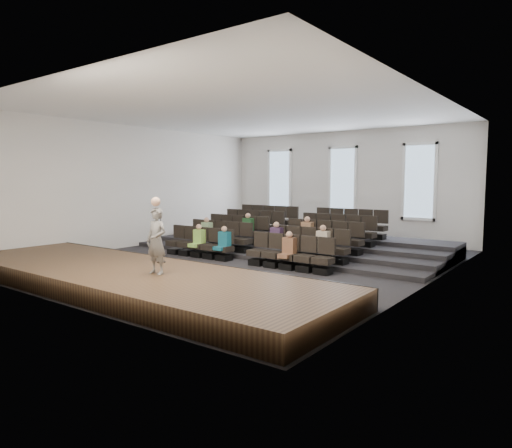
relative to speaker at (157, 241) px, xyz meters
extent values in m
plane|color=black|center=(-1.06, 5.11, -1.30)|extent=(14.00, 14.00, 0.00)
cube|color=white|center=(-1.06, 5.11, 3.71)|extent=(12.00, 14.00, 0.02)
cube|color=silver|center=(-1.06, 12.13, 1.20)|extent=(12.00, 0.04, 5.00)
cube|color=silver|center=(-1.06, -1.91, 1.20)|extent=(12.00, 0.04, 5.00)
cube|color=silver|center=(-7.08, 5.11, 1.20)|extent=(0.04, 14.00, 5.00)
cube|color=silver|center=(4.96, 5.11, 1.20)|extent=(0.04, 14.00, 5.00)
cube|color=#4A351F|center=(-1.06, 0.01, -1.05)|extent=(11.80, 3.60, 0.50)
cube|color=black|center=(-1.06, 1.78, -1.05)|extent=(11.80, 0.06, 0.52)
cube|color=black|center=(-1.06, 7.43, -1.23)|extent=(11.80, 4.80, 0.15)
cube|color=black|center=(-1.06, 7.96, -1.15)|extent=(11.80, 3.75, 0.30)
cube|color=black|center=(-1.06, 8.48, -1.08)|extent=(11.80, 2.70, 0.45)
cube|color=black|center=(-1.06, 9.01, -1.00)|extent=(11.80, 1.65, 0.60)
cube|color=black|center=(-4.18, 4.51, -1.20)|extent=(0.47, 0.43, 0.20)
cube|color=black|center=(-4.18, 4.51, -0.89)|extent=(0.55, 0.50, 0.19)
cube|color=black|center=(-4.18, 4.72, -0.48)|extent=(0.55, 0.08, 0.50)
cube|color=black|center=(-3.58, 4.51, -1.20)|extent=(0.47, 0.43, 0.20)
cube|color=black|center=(-3.58, 4.51, -0.89)|extent=(0.55, 0.50, 0.19)
cube|color=black|center=(-3.58, 4.72, -0.48)|extent=(0.55, 0.08, 0.50)
cube|color=black|center=(-2.98, 4.51, -1.20)|extent=(0.47, 0.43, 0.20)
cube|color=black|center=(-2.98, 4.51, -0.89)|extent=(0.55, 0.50, 0.19)
cube|color=black|center=(-2.98, 4.72, -0.48)|extent=(0.55, 0.08, 0.50)
cube|color=black|center=(-2.38, 4.51, -1.20)|extent=(0.47, 0.43, 0.20)
cube|color=black|center=(-2.38, 4.51, -0.89)|extent=(0.55, 0.50, 0.19)
cube|color=black|center=(-2.38, 4.72, -0.48)|extent=(0.55, 0.08, 0.50)
cube|color=black|center=(-1.78, 4.51, -1.20)|extent=(0.47, 0.43, 0.20)
cube|color=black|center=(-1.78, 4.51, -0.89)|extent=(0.55, 0.50, 0.19)
cube|color=black|center=(-1.78, 4.72, -0.48)|extent=(0.55, 0.08, 0.50)
cube|color=black|center=(-0.33, 4.51, -1.20)|extent=(0.47, 0.43, 0.20)
cube|color=black|center=(-0.33, 4.51, -0.89)|extent=(0.55, 0.50, 0.19)
cube|color=black|center=(-0.33, 4.72, -0.48)|extent=(0.55, 0.08, 0.50)
cube|color=black|center=(0.27, 4.51, -1.20)|extent=(0.47, 0.43, 0.20)
cube|color=black|center=(0.27, 4.51, -0.89)|extent=(0.55, 0.50, 0.19)
cube|color=black|center=(0.27, 4.72, -0.48)|extent=(0.55, 0.08, 0.50)
cube|color=black|center=(0.87, 4.51, -1.20)|extent=(0.47, 0.43, 0.20)
cube|color=black|center=(0.87, 4.51, -0.89)|extent=(0.55, 0.50, 0.19)
cube|color=black|center=(0.87, 4.72, -0.48)|extent=(0.55, 0.08, 0.50)
cube|color=black|center=(1.47, 4.51, -1.20)|extent=(0.47, 0.43, 0.20)
cube|color=black|center=(1.47, 4.51, -0.89)|extent=(0.55, 0.50, 0.19)
cube|color=black|center=(1.47, 4.72, -0.48)|extent=(0.55, 0.08, 0.50)
cube|color=black|center=(2.07, 4.51, -1.20)|extent=(0.47, 0.43, 0.20)
cube|color=black|center=(2.07, 4.51, -0.89)|extent=(0.55, 0.50, 0.19)
cube|color=black|center=(2.07, 4.72, -0.48)|extent=(0.55, 0.08, 0.50)
cube|color=black|center=(-4.18, 5.56, -1.05)|extent=(0.47, 0.43, 0.20)
cube|color=black|center=(-4.18, 5.56, -0.74)|extent=(0.55, 0.50, 0.19)
cube|color=black|center=(-4.18, 5.77, -0.33)|extent=(0.55, 0.08, 0.50)
cube|color=black|center=(-3.58, 5.56, -1.05)|extent=(0.47, 0.43, 0.20)
cube|color=black|center=(-3.58, 5.56, -0.74)|extent=(0.55, 0.50, 0.19)
cube|color=black|center=(-3.58, 5.77, -0.33)|extent=(0.55, 0.08, 0.50)
cube|color=black|center=(-2.98, 5.56, -1.05)|extent=(0.47, 0.43, 0.20)
cube|color=black|center=(-2.98, 5.56, -0.74)|extent=(0.55, 0.50, 0.19)
cube|color=black|center=(-2.98, 5.77, -0.33)|extent=(0.55, 0.08, 0.50)
cube|color=black|center=(-2.38, 5.56, -1.05)|extent=(0.47, 0.43, 0.20)
cube|color=black|center=(-2.38, 5.56, -0.74)|extent=(0.55, 0.50, 0.19)
cube|color=black|center=(-2.38, 5.77, -0.33)|extent=(0.55, 0.08, 0.50)
cube|color=black|center=(-1.78, 5.56, -1.05)|extent=(0.47, 0.43, 0.20)
cube|color=black|center=(-1.78, 5.56, -0.74)|extent=(0.55, 0.50, 0.19)
cube|color=black|center=(-1.78, 5.77, -0.33)|extent=(0.55, 0.08, 0.50)
cube|color=black|center=(-0.33, 5.56, -1.05)|extent=(0.47, 0.43, 0.20)
cube|color=black|center=(-0.33, 5.56, -0.74)|extent=(0.55, 0.50, 0.19)
cube|color=black|center=(-0.33, 5.77, -0.33)|extent=(0.55, 0.08, 0.50)
cube|color=black|center=(0.27, 5.56, -1.05)|extent=(0.47, 0.43, 0.20)
cube|color=black|center=(0.27, 5.56, -0.74)|extent=(0.55, 0.50, 0.19)
cube|color=black|center=(0.27, 5.77, -0.33)|extent=(0.55, 0.08, 0.50)
cube|color=black|center=(0.87, 5.56, -1.05)|extent=(0.47, 0.43, 0.20)
cube|color=black|center=(0.87, 5.56, -0.74)|extent=(0.55, 0.50, 0.19)
cube|color=black|center=(0.87, 5.77, -0.33)|extent=(0.55, 0.08, 0.50)
cube|color=black|center=(1.47, 5.56, -1.05)|extent=(0.47, 0.43, 0.20)
cube|color=black|center=(1.47, 5.56, -0.74)|extent=(0.55, 0.50, 0.19)
cube|color=black|center=(1.47, 5.77, -0.33)|extent=(0.55, 0.08, 0.50)
cube|color=black|center=(2.07, 5.56, -1.05)|extent=(0.47, 0.43, 0.20)
cube|color=black|center=(2.07, 5.56, -0.74)|extent=(0.55, 0.50, 0.19)
cube|color=black|center=(2.07, 5.77, -0.33)|extent=(0.55, 0.08, 0.50)
cube|color=black|center=(-4.18, 6.61, -0.90)|extent=(0.47, 0.42, 0.20)
cube|color=black|center=(-4.18, 6.61, -0.59)|extent=(0.55, 0.50, 0.19)
cube|color=black|center=(-4.18, 6.82, -0.18)|extent=(0.55, 0.08, 0.50)
cube|color=black|center=(-3.58, 6.61, -0.90)|extent=(0.47, 0.42, 0.20)
cube|color=black|center=(-3.58, 6.61, -0.59)|extent=(0.55, 0.50, 0.19)
cube|color=black|center=(-3.58, 6.82, -0.18)|extent=(0.55, 0.08, 0.50)
cube|color=black|center=(-2.98, 6.61, -0.90)|extent=(0.47, 0.42, 0.20)
cube|color=black|center=(-2.98, 6.61, -0.59)|extent=(0.55, 0.50, 0.19)
cube|color=black|center=(-2.98, 6.82, -0.18)|extent=(0.55, 0.08, 0.50)
cube|color=black|center=(-2.38, 6.61, -0.90)|extent=(0.47, 0.42, 0.20)
cube|color=black|center=(-2.38, 6.61, -0.59)|extent=(0.55, 0.50, 0.19)
cube|color=black|center=(-2.38, 6.82, -0.18)|extent=(0.55, 0.08, 0.50)
cube|color=black|center=(-1.78, 6.61, -0.90)|extent=(0.47, 0.42, 0.20)
cube|color=black|center=(-1.78, 6.61, -0.59)|extent=(0.55, 0.50, 0.19)
cube|color=black|center=(-1.78, 6.82, -0.18)|extent=(0.55, 0.08, 0.50)
cube|color=black|center=(-0.33, 6.61, -0.90)|extent=(0.47, 0.42, 0.20)
cube|color=black|center=(-0.33, 6.61, -0.59)|extent=(0.55, 0.50, 0.19)
cube|color=black|center=(-0.33, 6.82, -0.18)|extent=(0.55, 0.08, 0.50)
cube|color=black|center=(0.27, 6.61, -0.90)|extent=(0.47, 0.42, 0.20)
cube|color=black|center=(0.27, 6.61, -0.59)|extent=(0.55, 0.50, 0.19)
cube|color=black|center=(0.27, 6.82, -0.18)|extent=(0.55, 0.08, 0.50)
cube|color=black|center=(0.87, 6.61, -0.90)|extent=(0.47, 0.42, 0.20)
cube|color=black|center=(0.87, 6.61, -0.59)|extent=(0.55, 0.50, 0.19)
cube|color=black|center=(0.87, 6.82, -0.18)|extent=(0.55, 0.08, 0.50)
cube|color=black|center=(1.47, 6.61, -0.90)|extent=(0.47, 0.42, 0.20)
cube|color=black|center=(1.47, 6.61, -0.59)|extent=(0.55, 0.50, 0.19)
cube|color=black|center=(1.47, 6.82, -0.18)|extent=(0.55, 0.08, 0.50)
cube|color=black|center=(2.07, 6.61, -0.90)|extent=(0.47, 0.42, 0.20)
cube|color=black|center=(2.07, 6.61, -0.59)|extent=(0.55, 0.50, 0.19)
cube|color=black|center=(2.07, 6.82, -0.18)|extent=(0.55, 0.08, 0.50)
cube|color=black|center=(-4.18, 7.66, -0.75)|extent=(0.47, 0.42, 0.20)
cube|color=black|center=(-4.18, 7.66, -0.44)|extent=(0.55, 0.50, 0.19)
cube|color=black|center=(-4.18, 7.87, -0.03)|extent=(0.55, 0.08, 0.50)
cube|color=black|center=(-3.58, 7.66, -0.75)|extent=(0.47, 0.42, 0.20)
cube|color=black|center=(-3.58, 7.66, -0.44)|extent=(0.55, 0.50, 0.19)
cube|color=black|center=(-3.58, 7.87, -0.03)|extent=(0.55, 0.08, 0.50)
cube|color=black|center=(-2.98, 7.66, -0.75)|extent=(0.47, 0.42, 0.20)
cube|color=black|center=(-2.98, 7.66, -0.44)|extent=(0.55, 0.50, 0.19)
cube|color=black|center=(-2.98, 7.87, -0.03)|extent=(0.55, 0.08, 0.50)
cube|color=black|center=(-2.38, 7.66, -0.75)|extent=(0.47, 0.42, 0.20)
cube|color=black|center=(-2.38, 7.66, -0.44)|extent=(0.55, 0.50, 0.19)
cube|color=black|center=(-2.38, 7.87, -0.03)|extent=(0.55, 0.08, 0.50)
cube|color=black|center=(-1.78, 7.66, -0.75)|extent=(0.47, 0.42, 0.20)
cube|color=black|center=(-1.78, 7.66, -0.44)|extent=(0.55, 0.50, 0.19)
cube|color=black|center=(-1.78, 7.87, -0.03)|extent=(0.55, 0.08, 0.50)
cube|color=black|center=(-0.33, 7.66, -0.75)|extent=(0.47, 0.42, 0.20)
cube|color=black|center=(-0.33, 7.66, -0.44)|extent=(0.55, 0.50, 0.19)
cube|color=black|center=(-0.33, 7.87, -0.03)|extent=(0.55, 0.08, 0.50)
cube|color=black|center=(0.27, 7.66, -0.75)|extent=(0.47, 0.42, 0.20)
cube|color=black|center=(0.27, 7.66, -0.44)|extent=(0.55, 0.50, 0.19)
cube|color=black|center=(0.27, 7.87, -0.03)|extent=(0.55, 0.08, 0.50)
cube|color=black|center=(0.87, 7.66, -0.75)|extent=(0.47, 0.42, 0.20)
cube|color=black|center=(0.87, 7.66, -0.44)|extent=(0.55, 0.50, 0.19)
cube|color=black|center=(0.87, 7.87, -0.03)|extent=(0.55, 0.08, 0.50)
cube|color=black|center=(1.47, 7.66, -0.75)|extent=(0.47, 0.42, 0.20)
cube|color=black|center=(1.47, 7.66, -0.44)|extent=(0.55, 0.50, 0.19)
cube|color=black|center=(1.47, 7.87, -0.03)|extent=(0.55, 0.08, 0.50)
cube|color=black|center=(2.07, 7.66, -0.75)|extent=(0.47, 0.42, 0.20)
cube|color=black|center=(2.07, 7.66, -0.44)|extent=(0.55, 0.50, 0.19)
cube|color=black|center=(2.07, 7.87, -0.03)|extent=(0.55, 0.08, 0.50)
cube|color=black|center=(-4.18, 8.71, -0.60)|extent=(0.47, 0.42, 0.20)
cube|color=black|center=(-4.18, 8.71, -0.29)|extent=(0.55, 0.50, 0.19)
cube|color=black|center=(-4.18, 8.92, 0.12)|extent=(0.55, 0.08, 0.50)
cube|color=black|center=(-3.58, 8.71, -0.60)|extent=(0.47, 0.42, 0.20)
cube|color=black|center=(-3.58, 8.71, -0.29)|extent=(0.55, 0.50, 0.19)
cube|color=black|center=(-3.58, 8.92, 0.12)|extent=(0.55, 0.08, 0.50)
cube|color=black|center=(-2.98, 8.71, -0.60)|extent=(0.47, 0.42, 0.20)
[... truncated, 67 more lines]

